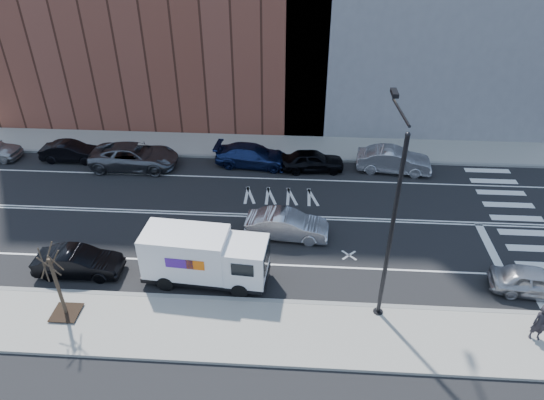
# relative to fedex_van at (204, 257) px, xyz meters

# --- Properties ---
(ground) EXTENTS (120.00, 120.00, 0.00)m
(ground) POSITION_rel_fedex_van_xyz_m (1.16, 5.60, -1.44)
(ground) COLOR black
(ground) RESTS_ON ground
(sidewalk_near) EXTENTS (44.00, 3.60, 0.15)m
(sidewalk_near) POSITION_rel_fedex_van_xyz_m (1.16, -3.20, -1.37)
(sidewalk_near) COLOR gray
(sidewalk_near) RESTS_ON ground
(sidewalk_far) EXTENTS (44.00, 3.60, 0.15)m
(sidewalk_far) POSITION_rel_fedex_van_xyz_m (1.16, 14.40, -1.37)
(sidewalk_far) COLOR gray
(sidewalk_far) RESTS_ON ground
(curb_near) EXTENTS (44.00, 0.25, 0.17)m
(curb_near) POSITION_rel_fedex_van_xyz_m (1.16, -1.40, -1.36)
(curb_near) COLOR gray
(curb_near) RESTS_ON ground
(curb_far) EXTENTS (44.00, 0.25, 0.17)m
(curb_far) POSITION_rel_fedex_van_xyz_m (1.16, 12.60, -1.36)
(curb_far) COLOR gray
(curb_far) RESTS_ON ground
(crosswalk) EXTENTS (3.00, 14.00, 0.01)m
(crosswalk) POSITION_rel_fedex_van_xyz_m (17.16, 5.60, -1.44)
(crosswalk) COLOR white
(crosswalk) RESTS_ON ground
(road_markings) EXTENTS (40.00, 8.60, 0.01)m
(road_markings) POSITION_rel_fedex_van_xyz_m (1.16, 5.60, -1.44)
(road_markings) COLOR white
(road_markings) RESTS_ON ground
(streetlight) EXTENTS (0.44, 4.02, 9.34)m
(streetlight) POSITION_rel_fedex_van_xyz_m (8.16, -1.31, 3.64)
(streetlight) COLOR black
(streetlight) RESTS_ON ground
(street_tree) EXTENTS (1.20, 1.20, 3.75)m
(street_tree) POSITION_rel_fedex_van_xyz_m (-5.84, -2.80, 0.01)
(street_tree) COLOR black
(street_tree) RESTS_ON ground
(fedex_van) EXTENTS (6.16, 2.52, 2.75)m
(fedex_van) POSITION_rel_fedex_van_xyz_m (0.00, 0.00, 0.00)
(fedex_van) COLOR black
(fedex_van) RESTS_ON ground
(far_parked_b) EXTENTS (4.12, 1.44, 1.36)m
(far_parked_b) POSITION_rel_fedex_van_xyz_m (-11.55, 11.56, -0.76)
(far_parked_b) COLOR black
(far_parked_b) RESTS_ON ground
(far_parked_c) EXTENTS (5.91, 2.75, 1.64)m
(far_parked_c) POSITION_rel_fedex_van_xyz_m (-6.84, 10.91, -0.62)
(far_parked_c) COLOR #575960
(far_parked_c) RESTS_ON ground
(far_parked_d) EXTENTS (5.29, 2.56, 1.48)m
(far_parked_d) POSITION_rel_fedex_van_xyz_m (1.16, 11.67, -0.70)
(far_parked_d) COLOR navy
(far_parked_d) RESTS_ON ground
(far_parked_e) EXTENTS (4.33, 2.02, 1.43)m
(far_parked_e) POSITION_rel_fedex_van_xyz_m (5.27, 11.26, -0.73)
(far_parked_e) COLOR black
(far_parked_e) RESTS_ON ground
(far_parked_f) EXTENTS (5.05, 2.21, 1.61)m
(far_parked_f) POSITION_rel_fedex_van_xyz_m (10.70, 11.48, -0.63)
(far_parked_f) COLOR #A4A3A8
(far_parked_f) RESTS_ON ground
(driving_sedan) EXTENTS (4.62, 1.90, 1.49)m
(driving_sedan) POSITION_rel_fedex_van_xyz_m (3.82, 3.76, -0.70)
(driving_sedan) COLOR #BBBBC0
(driving_sedan) RESTS_ON ground
(near_parked_rear_a) EXTENTS (4.27, 1.54, 1.40)m
(near_parked_rear_a) POSITION_rel_fedex_van_xyz_m (-6.34, 0.06, -0.74)
(near_parked_rear_a) COLOR black
(near_parked_rear_a) RESTS_ON ground
(near_parked_front) EXTENTS (4.18, 2.10, 1.37)m
(near_parked_front) POSITION_rel_fedex_van_xyz_m (15.63, 0.10, -0.76)
(near_parked_front) COLOR #B6B7BB
(near_parked_front) RESTS_ON ground
(pedestrian) EXTENTS (0.68, 0.46, 1.79)m
(pedestrian) POSITION_rel_fedex_van_xyz_m (14.62, -2.88, -0.40)
(pedestrian) COLOR black
(pedestrian) RESTS_ON sidewalk_near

